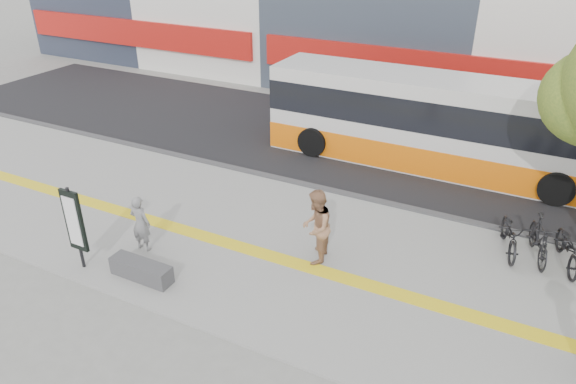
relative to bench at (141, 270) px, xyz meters
The scene contains 11 objects.
ground 2.88m from the bench, 24.78° to the left, with size 120.00×120.00×0.00m, color slate.
sidewalk 3.76m from the bench, 46.08° to the left, with size 40.00×7.00×0.08m, color slate.
tactile_strip 3.41m from the bench, 40.24° to the left, with size 40.00×0.45×0.01m, color yellow.
street 10.53m from the bench, 75.70° to the left, with size 40.00×8.00×0.06m, color black.
curb 6.73m from the bench, 67.25° to the left, with size 40.00×0.25×0.14m, color #313133.
bench is the anchor object (origin of this frame).
signboard 1.94m from the bench, 169.19° to the right, with size 0.55×0.10×2.20m.
bus 10.78m from the bench, 64.81° to the left, with size 11.44×2.71×3.04m.
bicycle_row 10.08m from the bench, 31.07° to the left, with size 3.09×2.01×1.11m.
seated_woman 1.39m from the bench, 128.81° to the left, with size 0.56×0.37×1.54m, color black.
pedestrian_tan 4.31m from the bench, 37.18° to the left, with size 0.94×0.74×1.94m, color #9F7050.
Camera 1 is at (5.16, -8.71, 7.82)m, focal length 32.87 mm.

